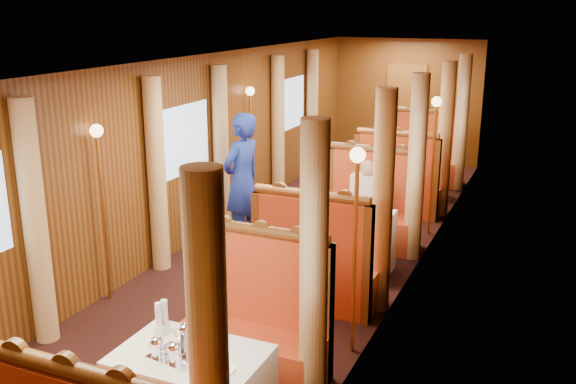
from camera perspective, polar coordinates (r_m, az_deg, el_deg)
The scene contains 44 objects.
floor at distance 8.15m, azimuth 0.09°, elevation -6.23°, with size 3.00×12.00×0.01m, color black, non-canonical shape.
ceiling at distance 7.56m, azimuth 0.10°, elevation 11.57°, with size 3.00×12.00×0.01m, color silver, non-canonical shape.
wall_far at distance 13.39m, azimuth 10.45°, elevation 7.93°, with size 3.00×2.50×0.01m, color brown, non-canonical shape.
wall_left at distance 8.45m, azimuth -9.29°, elevation 3.27°, with size 12.00×2.50×0.01m, color brown, non-canonical shape.
wall_right at distance 7.32m, azimuth 10.95°, elevation 1.17°, with size 12.00×2.50×0.01m, color brown, non-canonical shape.
doorway_far at distance 13.40m, azimuth 10.37°, elevation 6.86°, with size 0.80×0.04×2.00m, color brown.
banquette_near_aft at distance 5.65m, azimuth -3.01°, elevation -12.24°, with size 1.30×0.55×1.34m.
table_mid at distance 7.77m, azimuth 5.19°, elevation -4.49°, with size 1.05×0.72×0.75m, color white.
banquette_mid_fwd at distance 6.86m, azimuth 2.50°, elevation -6.87°, with size 1.30×0.55×1.34m.
banquette_mid_aft at distance 8.67m, azimuth 7.33°, elevation -2.00°, with size 1.30×0.55×1.34m.
table_far at distance 11.00m, azimuth 10.99°, elevation 1.49°, with size 1.05×0.72×0.75m, color white.
banquette_far_fwd at distance 10.03m, azimuth 9.71°, elevation 0.42°, with size 1.30×0.55×1.34m.
banquette_far_aft at distance 11.95m, azimuth 12.09°, elevation 2.84°, with size 1.30×0.55×1.34m.
tea_tray at distance 4.69m, azimuth -9.96°, elevation -14.16°, with size 0.34×0.26×0.01m, color silver.
teapot_left at distance 4.68m, azimuth -11.56°, elevation -13.56°, with size 0.15×0.11×0.12m, color silver, non-canonical shape.
teapot_right at distance 4.59m, azimuth -10.05°, elevation -14.11°, with size 0.15×0.11×0.12m, color silver, non-canonical shape.
teapot_back at distance 4.79m, azimuth -9.09°, elevation -12.63°, with size 0.16×0.12×0.13m, color silver, non-canonical shape.
fruit_plate at distance 4.50m, azimuth -6.14°, elevation -15.24°, with size 0.22×0.22×0.05m.
cup_inboard at distance 4.93m, azimuth -11.39°, elevation -11.32°, with size 0.08×0.08×0.26m.
cup_outboard at distance 4.97m, azimuth -10.89°, elevation -11.08°, with size 0.08×0.08×0.26m.
rose_vase_mid at distance 7.56m, azimuth 5.42°, elevation -0.66°, with size 0.06×0.06×0.36m.
rose_vase_far at distance 10.90m, azimuth 11.38°, elevation 4.32°, with size 0.06×0.06×0.36m.
curtain_left_near_b at distance 6.36m, azimuth -21.57°, elevation -2.69°, with size 0.22×0.22×2.35m, color tan.
window_right_near at distance 4.09m, azimuth -0.28°, elevation -7.76°, with size 1.20×0.90×0.01m, color #98ADCC, non-canonical shape.
curtain_right_near_a at distance 3.65m, azimuth -7.00°, elevation -15.97°, with size 0.22×0.22×2.35m, color tan.
curtain_right_near_b at distance 4.89m, azimuth 2.30°, elevation -7.10°, with size 0.22×0.22×2.35m, color tan.
window_left_mid at distance 8.41m, azimuth -9.26°, elevation 4.59°, with size 1.20×0.90×0.01m, color #98ADCC, non-canonical shape.
curtain_left_mid_a at distance 7.78m, azimuth -11.60°, elevation 1.45°, with size 0.22×0.22×2.35m, color tan.
curtain_left_mid_b at distance 9.06m, azimuth -5.98°, elevation 3.77°, with size 0.22×0.22×2.35m, color tan.
window_right_mid at distance 7.27m, azimuth 10.91°, elevation 2.70°, with size 1.20×0.90×0.01m, color #98ADCC, non-canonical shape.
curtain_right_mid_a at distance 6.63m, azimuth 8.39°, elevation -0.94°, with size 0.22×0.22×2.35m, color tan.
curtain_right_mid_b at distance 8.10m, azimuth 11.33°, elevation 2.05°, with size 0.22×0.22×2.35m, color tan.
window_left_far at distance 11.46m, azimuth 0.24°, elevation 7.86°, with size 1.20×0.90×0.01m, color #98ADCC, non-canonical shape.
curtain_left_far_a at distance 10.76m, azimuth -0.90°, elevation 5.82°, with size 0.22×0.22×2.35m, color tan.
curtain_left_far_b at distance 12.18m, azimuth 2.15°, elevation 7.03°, with size 0.22×0.22×2.35m, color tan.
window_right_far at distance 10.66m, azimuth 15.17°, elevation 6.67°, with size 1.20×0.90×0.01m, color #98ADCC, non-canonical shape.
curtain_right_far_a at distance 9.96m, azimuth 13.77°, elevation 4.52°, with size 0.22×0.22×2.35m, color tan.
curtain_right_far_b at distance 11.48m, azimuth 15.16°, elevation 5.92°, with size 0.22×0.22×2.35m, color tan.
sconce_left_fore at distance 7.00m, azimuth -16.34°, elevation 1.25°, with size 0.14×0.14×1.95m.
sconce_right_fore at distance 5.68m, azimuth 6.07°, elevation -1.60°, with size 0.14×0.14×1.95m.
sconce_left_aft at distance 9.87m, azimuth -3.35°, elevation 6.09°, with size 0.14×0.14×1.95m.
sconce_right_aft at distance 8.98m, azimuth 12.88°, elevation 4.70°, with size 0.14×0.14×1.95m.
steward at distance 8.44m, azimuth -4.10°, elevation 0.99°, with size 0.66×0.43×1.80m, color navy.
passenger at distance 8.36m, azimuth 6.96°, elevation -0.38°, with size 0.40×0.44×0.76m.
Camera 1 is at (2.99, -6.92, 3.11)m, focal length 40.00 mm.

